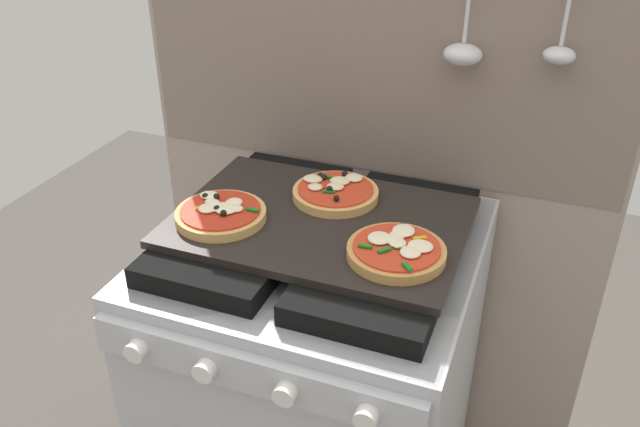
# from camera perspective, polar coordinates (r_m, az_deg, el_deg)

# --- Properties ---
(kitchen_backsplash) EXTENTS (1.10, 0.09, 1.55)m
(kitchen_backsplash) POSITION_cam_1_polar(r_m,az_deg,el_deg) (1.57, 4.44, 1.32)
(kitchen_backsplash) COLOR gray
(kitchen_backsplash) RESTS_ON ground_plane
(stove) EXTENTS (0.60, 0.64, 0.90)m
(stove) POSITION_cam_1_polar(r_m,az_deg,el_deg) (1.52, -0.02, -15.69)
(stove) COLOR #B7BABF
(stove) RESTS_ON ground_plane
(baking_tray) EXTENTS (0.54, 0.38, 0.02)m
(baking_tray) POSITION_cam_1_polar(r_m,az_deg,el_deg) (1.24, 0.00, -0.72)
(baking_tray) COLOR black
(baking_tray) RESTS_ON stove
(pizza_left) EXTENTS (0.17, 0.17, 0.03)m
(pizza_left) POSITION_cam_1_polar(r_m,az_deg,el_deg) (1.24, -8.61, 0.05)
(pizza_left) COLOR tan
(pizza_left) RESTS_ON baking_tray
(pizza_right) EXTENTS (0.17, 0.17, 0.03)m
(pizza_right) POSITION_cam_1_polar(r_m,az_deg,el_deg) (1.13, 6.69, -3.17)
(pizza_right) COLOR #C18947
(pizza_right) RESTS_ON baking_tray
(pizza_center) EXTENTS (0.17, 0.17, 0.03)m
(pizza_center) POSITION_cam_1_polar(r_m,az_deg,el_deg) (1.30, 1.48, 1.87)
(pizza_center) COLOR tan
(pizza_center) RESTS_ON baking_tray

